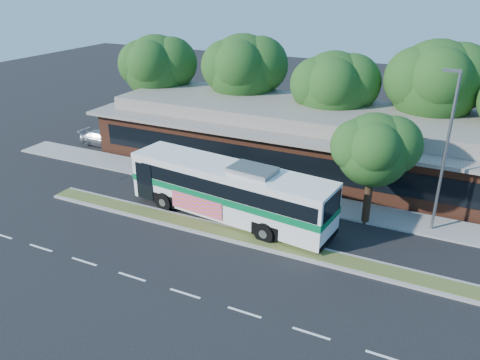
{
  "coord_description": "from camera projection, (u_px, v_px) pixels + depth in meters",
  "views": [
    {
      "loc": [
        9.81,
        -19.64,
        13.4
      ],
      "look_at": [
        -1.34,
        3.61,
        2.0
      ],
      "focal_mm": 35.0,
      "sensor_mm": 36.0,
      "label": 1
    }
  ],
  "objects": [
    {
      "name": "tree_bg_a",
      "position": [
        161.0,
        67.0,
        41.37
      ],
      "size": [
        6.47,
        5.8,
        8.63
      ],
      "color": "black",
      "rests_on": "ground"
    },
    {
      "name": "ground",
      "position": [
        234.0,
        242.0,
        25.49
      ],
      "size": [
        120.0,
        120.0,
        0.0
      ],
      "primitive_type": "plane",
      "color": "black",
      "rests_on": "ground"
    },
    {
      "name": "transit_bus",
      "position": [
        230.0,
        187.0,
        27.22
      ],
      "size": [
        12.98,
        4.21,
        3.58
      ],
      "rotation": [
        0.0,
        0.0,
        -0.12
      ],
      "color": "white",
      "rests_on": "ground"
    },
    {
      "name": "plaza_building",
      "position": [
        309.0,
        136.0,
        35.35
      ],
      "size": [
        33.2,
        11.2,
        4.45
      ],
      "color": "#5B2D1C",
      "rests_on": "ground"
    },
    {
      "name": "sedan",
      "position": [
        103.0,
        138.0,
        39.6
      ],
      "size": [
        4.24,
        1.76,
        1.23
      ],
      "primitive_type": "imported",
      "rotation": [
        0.0,
        0.0,
        1.58
      ],
      "color": "#A2A4A8",
      "rests_on": "ground"
    },
    {
      "name": "sidewalk",
      "position": [
        277.0,
        195.0,
        30.75
      ],
      "size": [
        44.0,
        2.6,
        0.12
      ],
      "primitive_type": "cube",
      "color": "gray",
      "rests_on": "ground"
    },
    {
      "name": "tree_bg_b",
      "position": [
        248.0,
        69.0,
        38.92
      ],
      "size": [
        6.69,
        6.0,
        9.0
      ],
      "color": "black",
      "rests_on": "ground"
    },
    {
      "name": "tree_bg_c",
      "position": [
        339.0,
        87.0,
        35.16
      ],
      "size": [
        6.24,
        5.6,
        8.26
      ],
      "color": "black",
      "rests_on": "ground"
    },
    {
      "name": "parking_lot",
      "position": [
        100.0,
        141.0,
        40.85
      ],
      "size": [
        14.0,
        12.0,
        0.01
      ],
      "primitive_type": "cube",
      "color": "black",
      "rests_on": "ground"
    },
    {
      "name": "tree_bg_d",
      "position": [
        442.0,
        82.0,
        32.88
      ],
      "size": [
        6.91,
        6.2,
        9.37
      ],
      "color": "black",
      "rests_on": "ground"
    },
    {
      "name": "sidewalk_tree",
      "position": [
        380.0,
        149.0,
        25.59
      ],
      "size": [
        4.59,
        4.12,
        6.59
      ],
      "color": "black",
      "rests_on": "ground"
    },
    {
      "name": "median_strip",
      "position": [
        238.0,
        236.0,
        25.96
      ],
      "size": [
        26.0,
        1.1,
        0.15
      ],
      "primitive_type": "cube",
      "color": "#435222",
      "rests_on": "ground"
    },
    {
      "name": "lamp_post",
      "position": [
        445.0,
        149.0,
        24.68
      ],
      "size": [
        0.93,
        0.18,
        9.07
      ],
      "color": "slate",
      "rests_on": "ground"
    }
  ]
}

